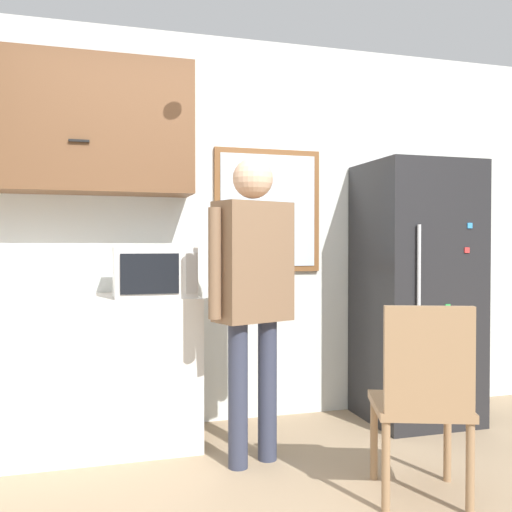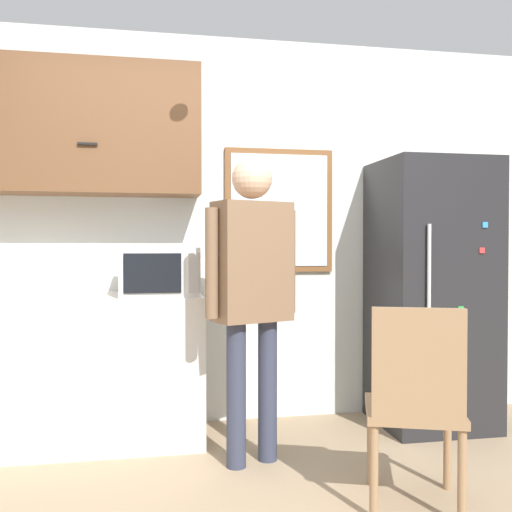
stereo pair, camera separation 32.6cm
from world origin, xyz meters
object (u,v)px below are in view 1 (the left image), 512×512
object	(u,v)px
refrigerator	(415,292)
microwave	(154,272)
chair	(423,394)
person	(253,277)

from	to	relation	value
refrigerator	microwave	bearing A→B (deg)	-178.21
microwave	refrigerator	size ratio (longest dim) A/B	0.26
refrigerator	chair	bearing A→B (deg)	-120.43
microwave	chair	xyz separation A→B (m)	(1.15, -1.13, -0.55)
microwave	chair	bearing A→B (deg)	-44.36
chair	microwave	bearing A→B (deg)	-24.44
microwave	chair	distance (m)	1.70
chair	refrigerator	bearing A→B (deg)	-100.51
person	chair	xyz separation A→B (m)	(0.64, -0.71, -0.53)
person	refrigerator	size ratio (longest dim) A/B	0.95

